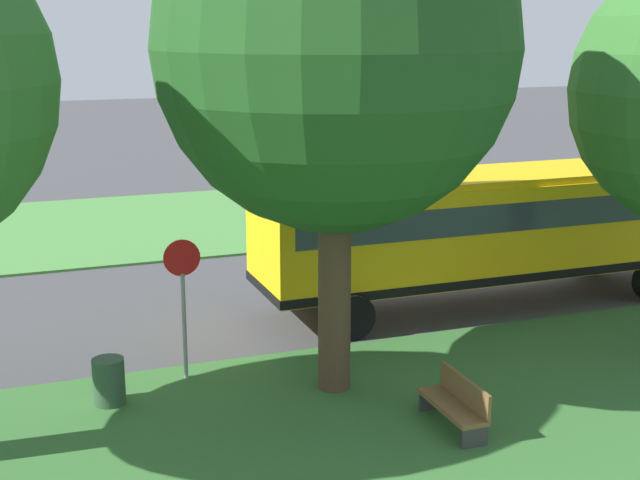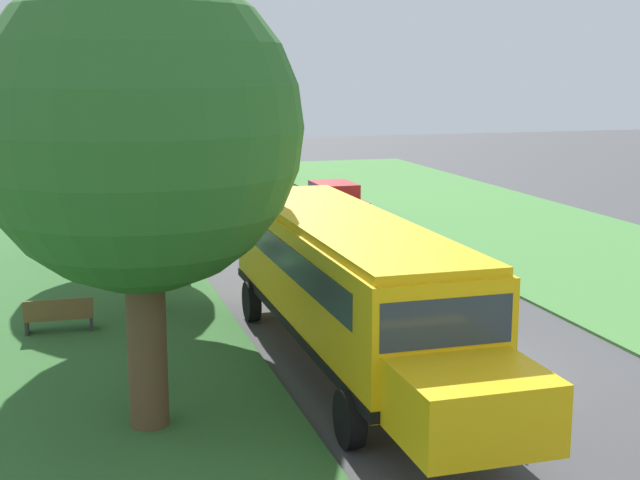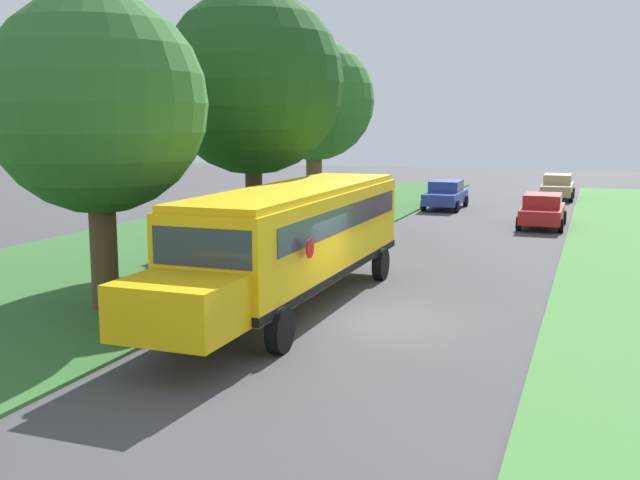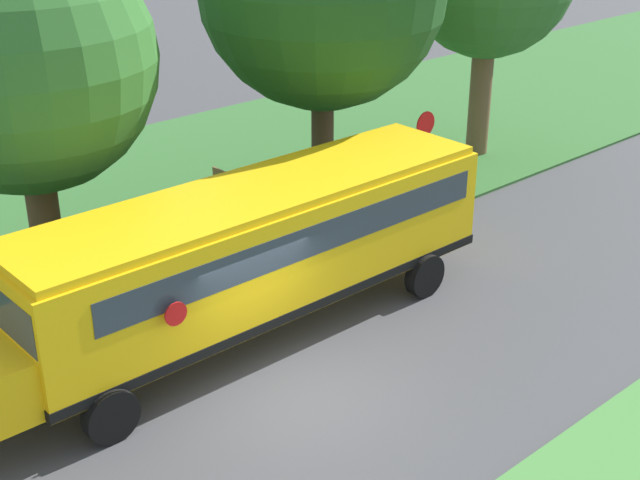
{
  "view_description": "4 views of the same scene",
  "coord_description": "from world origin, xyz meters",
  "px_view_note": "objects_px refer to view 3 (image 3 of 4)",
  "views": [
    {
      "loc": [
        -20.12,
        11.58,
        6.56
      ],
      "look_at": [
        -2.28,
        4.94,
        1.9
      ],
      "focal_mm": 50.0,
      "sensor_mm": 36.0,
      "label": 1
    },
    {
      "loc": [
        -8.01,
        -16.53,
        6.33
      ],
      "look_at": [
        -1.76,
        4.77,
        1.96
      ],
      "focal_mm": 50.0,
      "sensor_mm": 36.0,
      "label": 2
    },
    {
      "loc": [
        5.03,
        -17.25,
        4.89
      ],
      "look_at": [
        -2.09,
        2.04,
        1.59
      ],
      "focal_mm": 42.0,
      "sensor_mm": 36.0,
      "label": 3
    },
    {
      "loc": [
        10.6,
        -8.79,
        9.52
      ],
      "look_at": [
        -2.45,
        2.8,
        1.47
      ],
      "focal_mm": 50.0,
      "sensor_mm": 36.0,
      "label": 4
    }
  ],
  "objects_px": {
    "oak_tree_far_end": "(317,101)",
    "stop_sign": "(317,207)",
    "car_tan_furthest": "(557,185)",
    "oak_tree_roadside_mid": "(252,81)",
    "trash_bin": "(314,234)",
    "oak_tree_beside_bus": "(96,102)",
    "school_bus": "(295,234)",
    "park_bench": "(180,251)",
    "car_red_nearest": "(542,208)",
    "car_blue_middle": "(446,193)"
  },
  "relations": [
    {
      "from": "oak_tree_far_end",
      "to": "stop_sign",
      "type": "distance_m",
      "value": 6.37
    },
    {
      "from": "car_tan_furthest",
      "to": "stop_sign",
      "type": "bearing_deg",
      "value": -107.72
    },
    {
      "from": "oak_tree_roadside_mid",
      "to": "trash_bin",
      "type": "height_order",
      "value": "oak_tree_roadside_mid"
    },
    {
      "from": "oak_tree_beside_bus",
      "to": "trash_bin",
      "type": "height_order",
      "value": "oak_tree_beside_bus"
    },
    {
      "from": "school_bus",
      "to": "park_bench",
      "type": "height_order",
      "value": "school_bus"
    },
    {
      "from": "park_bench",
      "to": "trash_bin",
      "type": "relative_size",
      "value": 1.78
    },
    {
      "from": "school_bus",
      "to": "oak_tree_beside_bus",
      "type": "height_order",
      "value": "oak_tree_beside_bus"
    },
    {
      "from": "oak_tree_beside_bus",
      "to": "trash_bin",
      "type": "distance_m",
      "value": 12.43
    },
    {
      "from": "oak_tree_beside_bus",
      "to": "oak_tree_far_end",
      "type": "distance_m",
      "value": 14.52
    },
    {
      "from": "car_red_nearest",
      "to": "oak_tree_roadside_mid",
      "type": "xyz_separation_m",
      "value": [
        -8.85,
        -12.27,
        5.33
      ]
    },
    {
      "from": "trash_bin",
      "to": "oak_tree_beside_bus",
      "type": "bearing_deg",
      "value": -97.74
    },
    {
      "from": "oak_tree_beside_bus",
      "to": "oak_tree_roadside_mid",
      "type": "relative_size",
      "value": 0.87
    },
    {
      "from": "school_bus",
      "to": "car_tan_furthest",
      "type": "relative_size",
      "value": 2.82
    },
    {
      "from": "oak_tree_beside_bus",
      "to": "school_bus",
      "type": "bearing_deg",
      "value": 24.8
    },
    {
      "from": "oak_tree_far_end",
      "to": "car_tan_furthest",
      "type": "bearing_deg",
      "value": 63.69
    },
    {
      "from": "oak_tree_far_end",
      "to": "stop_sign",
      "type": "relative_size",
      "value": 3.04
    },
    {
      "from": "stop_sign",
      "to": "oak_tree_roadside_mid",
      "type": "bearing_deg",
      "value": -121.47
    },
    {
      "from": "oak_tree_far_end",
      "to": "stop_sign",
      "type": "bearing_deg",
      "value": -69.63
    },
    {
      "from": "car_tan_furthest",
      "to": "park_bench",
      "type": "relative_size",
      "value": 2.74
    },
    {
      "from": "oak_tree_far_end",
      "to": "trash_bin",
      "type": "height_order",
      "value": "oak_tree_far_end"
    },
    {
      "from": "stop_sign",
      "to": "trash_bin",
      "type": "relative_size",
      "value": 3.04
    },
    {
      "from": "school_bus",
      "to": "park_bench",
      "type": "relative_size",
      "value": 7.74
    },
    {
      "from": "car_blue_middle",
      "to": "car_tan_furthest",
      "type": "bearing_deg",
      "value": 52.93
    },
    {
      "from": "car_red_nearest",
      "to": "oak_tree_far_end",
      "type": "height_order",
      "value": "oak_tree_far_end"
    },
    {
      "from": "oak_tree_far_end",
      "to": "trash_bin",
      "type": "distance_m",
      "value": 6.22
    },
    {
      "from": "school_bus",
      "to": "trash_bin",
      "type": "bearing_deg",
      "value": 107.82
    },
    {
      "from": "car_blue_middle",
      "to": "oak_tree_beside_bus",
      "type": "xyz_separation_m",
      "value": [
        -4.03,
        -25.58,
        4.45
      ]
    },
    {
      "from": "oak_tree_roadside_mid",
      "to": "stop_sign",
      "type": "relative_size",
      "value": 3.37
    },
    {
      "from": "oak_tree_roadside_mid",
      "to": "park_bench",
      "type": "bearing_deg",
      "value": -148.33
    },
    {
      "from": "car_red_nearest",
      "to": "stop_sign",
      "type": "xyz_separation_m",
      "value": [
        -7.4,
        -9.9,
        0.86
      ]
    },
    {
      "from": "car_tan_furthest",
      "to": "car_red_nearest",
      "type": "bearing_deg",
      "value": -90.0
    },
    {
      "from": "school_bus",
      "to": "oak_tree_beside_bus",
      "type": "bearing_deg",
      "value": -155.2
    },
    {
      "from": "oak_tree_roadside_mid",
      "to": "trash_bin",
      "type": "relative_size",
      "value": 10.26
    },
    {
      "from": "car_red_nearest",
      "to": "car_blue_middle",
      "type": "height_order",
      "value": "same"
    },
    {
      "from": "stop_sign",
      "to": "park_bench",
      "type": "height_order",
      "value": "stop_sign"
    },
    {
      "from": "car_blue_middle",
      "to": "oak_tree_roadside_mid",
      "type": "xyz_separation_m",
      "value": [
        -3.25,
        -18.12,
        5.33
      ]
    },
    {
      "from": "school_bus",
      "to": "car_red_nearest",
      "type": "distance_m",
      "value": 18.4
    },
    {
      "from": "park_bench",
      "to": "stop_sign",
      "type": "bearing_deg",
      "value": 45.64
    },
    {
      "from": "car_blue_middle",
      "to": "oak_tree_roadside_mid",
      "type": "height_order",
      "value": "oak_tree_roadside_mid"
    },
    {
      "from": "oak_tree_far_end",
      "to": "oak_tree_roadside_mid",
      "type": "bearing_deg",
      "value": -87.65
    },
    {
      "from": "car_red_nearest",
      "to": "trash_bin",
      "type": "height_order",
      "value": "car_red_nearest"
    },
    {
      "from": "park_bench",
      "to": "car_red_nearest",
      "type": "bearing_deg",
      "value": 50.99
    },
    {
      "from": "car_blue_middle",
      "to": "stop_sign",
      "type": "height_order",
      "value": "stop_sign"
    },
    {
      "from": "stop_sign",
      "to": "trash_bin",
      "type": "bearing_deg",
      "value": 114.81
    },
    {
      "from": "car_blue_middle",
      "to": "oak_tree_far_end",
      "type": "distance_m",
      "value": 12.58
    },
    {
      "from": "car_tan_furthest",
      "to": "stop_sign",
      "type": "xyz_separation_m",
      "value": [
        -7.4,
        -23.16,
        0.86
      ]
    },
    {
      "from": "car_red_nearest",
      "to": "park_bench",
      "type": "relative_size",
      "value": 2.74
    },
    {
      "from": "school_bus",
      "to": "car_red_nearest",
      "type": "relative_size",
      "value": 2.82
    },
    {
      "from": "car_red_nearest",
      "to": "stop_sign",
      "type": "distance_m",
      "value": 12.39
    },
    {
      "from": "car_red_nearest",
      "to": "trash_bin",
      "type": "bearing_deg",
      "value": -133.93
    }
  ]
}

